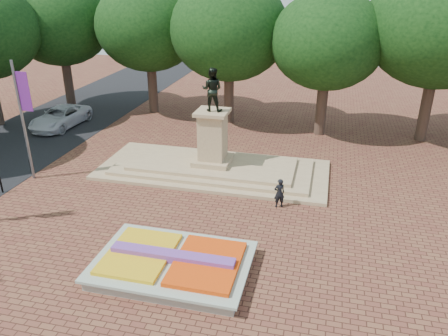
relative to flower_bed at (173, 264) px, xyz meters
name	(u,v)px	position (x,y,z in m)	size (l,w,h in m)	color
ground	(167,241)	(-1.03, 2.00, -0.38)	(90.00, 90.00, 0.00)	brown
flower_bed	(173,264)	(0.00, 0.00, 0.00)	(6.30, 4.30, 0.91)	gray
monument	(213,158)	(-1.03, 10.00, 0.50)	(14.00, 6.00, 6.40)	tan
tree_row_back	(277,40)	(1.31, 20.00, 6.29)	(44.80, 8.80, 10.43)	#38291E
van	(60,117)	(-15.08, 15.46, 0.41)	(2.62, 5.69, 1.58)	silver
pedestrian	(279,193)	(3.50, 6.50, 0.42)	(0.59, 0.38, 1.60)	black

